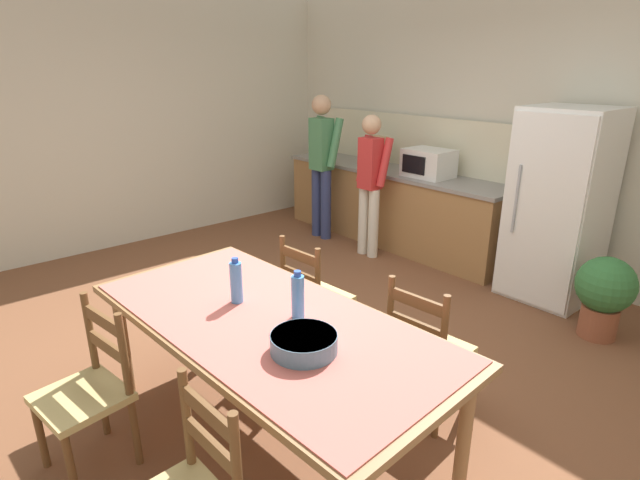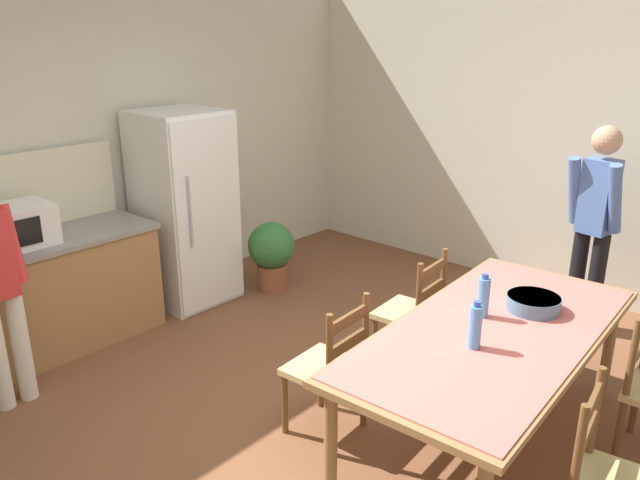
# 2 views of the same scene
# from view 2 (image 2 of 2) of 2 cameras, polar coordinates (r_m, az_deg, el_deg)

# --- Properties ---
(ground_plane) EXTENTS (8.32, 8.32, 0.00)m
(ground_plane) POSITION_cam_2_polar(r_m,az_deg,el_deg) (4.06, -1.37, -17.23)
(ground_plane) COLOR brown
(wall_back) EXTENTS (6.52, 0.12, 2.90)m
(wall_back) POSITION_cam_2_polar(r_m,az_deg,el_deg) (5.54, -22.28, 7.73)
(wall_back) COLOR beige
(wall_back) RESTS_ON ground
(wall_right) EXTENTS (0.12, 5.20, 2.90)m
(wall_right) POSITION_cam_2_polar(r_m,az_deg,el_deg) (6.15, 19.97, 9.00)
(wall_right) COLOR beige
(wall_right) RESTS_ON ground
(refrigerator) EXTENTS (0.71, 0.73, 1.72)m
(refrigerator) POSITION_cam_2_polar(r_m,az_deg,el_deg) (5.67, -12.24, 2.84)
(refrigerator) COLOR white
(refrigerator) RESTS_ON ground
(microwave) EXTENTS (0.50, 0.39, 0.30)m
(microwave) POSITION_cam_2_polar(r_m,az_deg,el_deg) (4.96, -26.13, 1.13)
(microwave) COLOR white
(microwave) RESTS_ON kitchen_counter
(dining_table) EXTENTS (2.23, 1.14, 0.77)m
(dining_table) POSITION_cam_2_polar(r_m,az_deg,el_deg) (3.74, 15.56, -8.78)
(dining_table) COLOR olive
(dining_table) RESTS_ON ground
(bottle_near_centre) EXTENTS (0.07, 0.07, 0.27)m
(bottle_near_centre) POSITION_cam_2_polar(r_m,az_deg,el_deg) (3.43, 14.01, -7.66)
(bottle_near_centre) COLOR #4C8ED6
(bottle_near_centre) RESTS_ON dining_table
(bottle_off_centre) EXTENTS (0.07, 0.07, 0.27)m
(bottle_off_centre) POSITION_cam_2_polar(r_m,az_deg,el_deg) (3.80, 14.72, -5.05)
(bottle_off_centre) COLOR #4C8ED6
(bottle_off_centre) RESTS_ON dining_table
(serving_bowl) EXTENTS (0.32, 0.32, 0.09)m
(serving_bowl) POSITION_cam_2_polar(r_m,az_deg,el_deg) (4.00, 18.93, -5.40)
(serving_bowl) COLOR slate
(serving_bowl) RESTS_ON dining_table
(chair_side_far_left) EXTENTS (0.44, 0.43, 0.91)m
(chair_side_far_left) POSITION_cam_2_polar(r_m,az_deg,el_deg) (3.84, 0.89, -11.66)
(chair_side_far_left) COLOR brown
(chair_side_far_left) RESTS_ON ground
(chair_side_far_right) EXTENTS (0.45, 0.43, 0.91)m
(chair_side_far_right) POSITION_cam_2_polar(r_m,az_deg,el_deg) (4.57, 8.50, -6.61)
(chair_side_far_right) COLOR brown
(chair_side_far_right) RESTS_ON ground
(person_by_table) EXTENTS (0.33, 0.46, 1.69)m
(person_by_table) POSITION_cam_2_polar(r_m,az_deg,el_deg) (5.39, 23.81, 1.75)
(person_by_table) COLOR black
(person_by_table) RESTS_ON ground
(potted_plant) EXTENTS (0.44, 0.44, 0.67)m
(potted_plant) POSITION_cam_2_polar(r_m,az_deg,el_deg) (5.89, -4.46, -1.05)
(potted_plant) COLOR brown
(potted_plant) RESTS_ON ground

